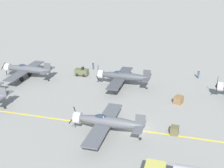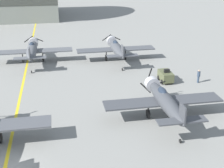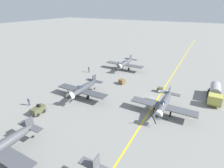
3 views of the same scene
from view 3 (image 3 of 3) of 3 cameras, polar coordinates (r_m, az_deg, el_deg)
ground_plane at (r=38.50m, az=14.17°, el=-5.44°), size 400.00×400.00×0.00m
taxiway_stripe at (r=38.50m, az=14.17°, el=-5.44°), size 0.30×160.00×0.01m
airplane_mid_right at (r=38.58m, az=-9.53°, el=-1.55°), size 12.00×9.98×3.75m
airplane_far_right at (r=27.92m, az=-32.57°, el=-16.88°), size 12.00×9.98×3.65m
airplane_mid_center at (r=33.81m, az=16.50°, el=-6.27°), size 12.00×9.98×3.65m
airplane_near_right at (r=55.13m, az=4.26°, el=6.76°), size 12.00×9.98×3.80m
fuel_tanker at (r=43.19m, az=30.57°, el=-2.66°), size 2.68×8.00×2.98m
tow_tractor at (r=35.83m, az=-22.96°, el=-7.73°), size 1.57×2.60×1.79m
ground_crew_walking at (r=53.33m, az=-7.57°, el=4.84°), size 0.40×0.40×1.83m
ground_crew_inspecting at (r=39.23m, az=-25.55°, el=-5.09°), size 0.38×0.38×1.74m
supply_crate_by_tanker at (r=45.16m, az=3.27°, el=0.79°), size 1.78×1.63×1.22m
supply_crate_mid_lane at (r=42.55m, az=15.45°, el=-1.79°), size 1.32×1.12×1.06m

